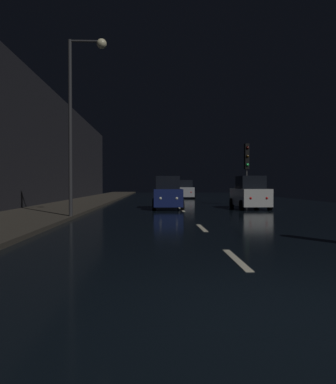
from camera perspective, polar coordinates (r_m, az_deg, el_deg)
The scene contains 9 objects.
ground at distance 29.07m, azimuth 1.22°, elevation -1.92°, with size 27.45×84.00×0.02m, color black.
sidewalk_left at distance 29.59m, azimuth -13.50°, elevation -1.73°, with size 4.40×84.00×0.15m, color #38332B.
building_facade_left at distance 27.00m, azimuth -20.49°, elevation 7.42°, with size 0.80×63.00×9.06m, color black.
lane_centerline at distance 16.70m, azimuth 3.71°, elevation -4.15°, with size 0.16×18.56×0.01m.
traffic_light_far_right at distance 28.15m, azimuth 12.15°, elevation 4.76°, with size 0.34×0.47×4.62m.
streetlamp_overhead at distance 17.18m, azimuth -13.56°, elevation 13.51°, with size 1.70×0.44×8.02m.
car_approaching_headlights at distance 23.39m, azimuth -0.10°, elevation -0.31°, with size 1.91×4.14×2.08m.
car_parked_right_far at distance 24.04m, azimuth 12.62°, elevation -0.28°, with size 1.92×4.17×2.10m.
car_distant_taillights at distance 41.11m, azimuth 2.69°, elevation 0.30°, with size 1.88×4.07×2.05m.
Camera 1 is at (-1.69, -4.47, 1.55)m, focal length 34.27 mm.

